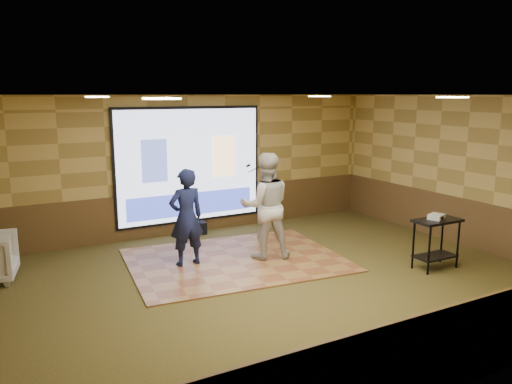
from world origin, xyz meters
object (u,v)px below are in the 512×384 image
mic_stand (262,206)px  projector_screen (190,166)px  dance_floor (236,260)px  projector (436,217)px  player_left (186,217)px  av_table (436,235)px  player_right (266,206)px  duffel_bag (196,228)px

mic_stand → projector_screen: bearing=155.3°
projector_screen → mic_stand: 1.90m
dance_floor → mic_stand: mic_stand is taller
projector → player_left: bearing=131.1°
player_left → projector_screen: bearing=-116.0°
projector_screen → av_table: size_ratio=3.75×
projector_screen → player_right: 2.45m
projector_screen → dance_floor: size_ratio=0.87×
projector → duffel_bag: 5.00m
dance_floor → duffel_bag: (0.03, 2.01, 0.12)m
projector → mic_stand: (-1.31, 3.83, -0.44)m
dance_floor → duffel_bag: bearing=89.2°
projector → av_table: bearing=-78.4°
projector_screen → mic_stand: size_ratio=2.22×
dance_floor → mic_stand: 2.45m
mic_stand → dance_floor: bearing=-142.2°
player_left → mic_stand: player_left is taller
player_left → projector: (3.76, -2.18, 0.04)m
dance_floor → av_table: size_ratio=4.29×
av_table → projector: projector is taller
projector_screen → dance_floor: 2.64m
player_left → duffel_bag: player_left is taller
player_left → duffel_bag: 2.19m
projector_screen → mic_stand: (1.58, -0.38, -0.98)m
player_left → av_table: size_ratio=1.95×
player_right → projector: player_right is taller
duffel_bag → mic_stand: bearing=-7.2°
av_table → duffel_bag: size_ratio=2.10×
player_right → duffel_bag: bearing=-58.7°
player_left → projector: player_left is taller
projector_screen → av_table: (2.90, -4.23, -0.87)m
av_table → dance_floor: bearing=145.0°
player_right → mic_stand: size_ratio=1.31×
player_right → projector: bearing=159.3°
projector_screen → duffel_bag: (0.03, -0.19, -1.34)m
av_table → projector: 0.33m
player_left → av_table: player_left is taller
projector → mic_stand: size_ratio=0.18×
player_left → projector: size_ratio=6.54×
projector_screen → player_left: projector_screen is taller
projector → projector_screen: bearing=105.6°
dance_floor → av_table: bearing=-35.0°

